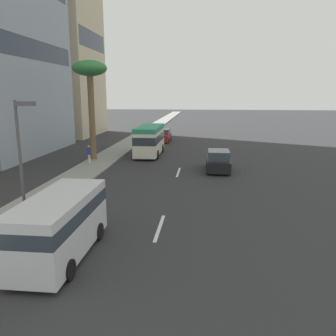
# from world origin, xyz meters

# --- Properties ---
(ground_plane) EXTENTS (198.00, 198.00, 0.00)m
(ground_plane) POSITION_xyz_m (31.50, 0.00, 0.00)
(ground_plane) COLOR #2D2D30
(sidewalk_right) EXTENTS (162.00, 2.76, 0.15)m
(sidewalk_right) POSITION_xyz_m (31.50, 7.28, 0.07)
(sidewalk_right) COLOR gray
(sidewalk_right) RESTS_ON ground_plane
(lane_stripe_mid) EXTENTS (3.20, 0.16, 0.01)m
(lane_stripe_mid) POSITION_xyz_m (11.66, 0.00, 0.01)
(lane_stripe_mid) COLOR silver
(lane_stripe_mid) RESTS_ON ground_plane
(lane_stripe_far) EXTENTS (3.20, 0.16, 0.01)m
(lane_stripe_far) POSITION_xyz_m (23.06, 0.00, 0.01)
(lane_stripe_far) COLOR silver
(lane_stripe_far) RESTS_ON ground_plane
(van_lead) EXTENTS (5.40, 2.11, 2.35)m
(van_lead) POSITION_xyz_m (8.51, 3.33, 1.35)
(van_lead) COLOR silver
(van_lead) RESTS_ON ground_plane
(minibus_second) EXTENTS (6.62, 2.28, 2.91)m
(minibus_second) POSITION_xyz_m (30.33, 3.43, 1.60)
(minibus_second) COLOR silver
(minibus_second) RESTS_ON ground_plane
(car_third) EXTENTS (4.19, 1.86, 1.66)m
(car_third) POSITION_xyz_m (23.99, -3.11, 0.78)
(car_third) COLOR black
(car_third) RESTS_ON ground_plane
(car_fourth) EXTENTS (4.53, 1.84, 1.59)m
(car_fourth) POSITION_xyz_m (40.54, 3.32, 0.75)
(car_fourth) COLOR #A51E1E
(car_fourth) RESTS_ON ground_plane
(pedestrian_near_lamp) EXTENTS (0.30, 0.34, 1.57)m
(pedestrian_near_lamp) POSITION_xyz_m (25.05, 7.86, 1.01)
(pedestrian_near_lamp) COLOR beige
(pedestrian_near_lamp) RESTS_ON sidewalk_right
(palm_tree) EXTENTS (3.02, 3.02, 8.75)m
(palm_tree) POSITION_xyz_m (27.09, 8.14, 7.56)
(palm_tree) COLOR brown
(palm_tree) RESTS_ON sidewalk_right
(street_lamp) EXTENTS (0.24, 0.97, 5.62)m
(street_lamp) POSITION_xyz_m (11.38, 6.17, 3.71)
(street_lamp) COLOR #4C4C51
(street_lamp) RESTS_ON sidewalk_right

